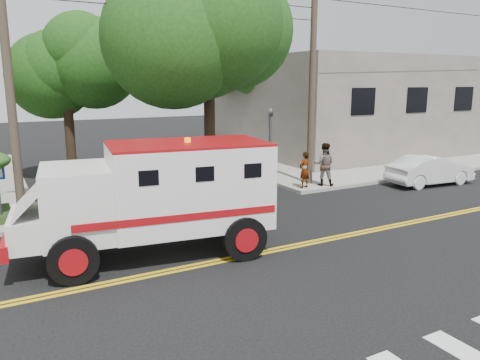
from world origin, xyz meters
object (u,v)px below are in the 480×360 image
armored_truck (157,193)px  pedestrian_b (324,164)px  parked_sedan (430,170)px  pedestrian_a (304,170)px

armored_truck → pedestrian_b: size_ratio=3.71×
armored_truck → parked_sedan: (13.89, 2.53, -1.06)m
parked_sedan → pedestrian_b: (-4.80, 1.70, 0.41)m
pedestrian_a → parked_sedan: bearing=149.0°
parked_sedan → pedestrian_b: 5.11m
parked_sedan → pedestrian_a: (-5.87, 1.70, 0.25)m
armored_truck → pedestrian_b: (9.08, 4.23, -0.65)m
armored_truck → pedestrian_b: armored_truck is taller
armored_truck → pedestrian_b: bearing=32.9°
pedestrian_a → armored_truck: bearing=13.0°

